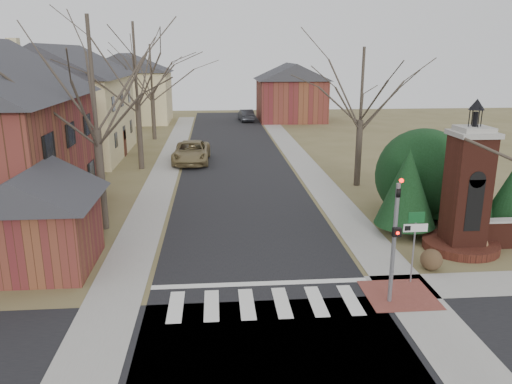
{
  "coord_description": "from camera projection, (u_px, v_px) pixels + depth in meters",
  "views": [
    {
      "loc": [
        -1.56,
        -14.47,
        8.26
      ],
      "look_at": [
        0.14,
        6.0,
        2.5
      ],
      "focal_mm": 35.0,
      "sensor_mm": 36.0,
      "label": 1
    }
  ],
  "objects": [
    {
      "name": "house_distant_left",
      "position": [
        127.0,
        87.0,
        60.19
      ],
      "size": [
        10.8,
        8.8,
        8.53
      ],
      "color": "beige",
      "rests_on": "ground"
    },
    {
      "name": "bare_tree_3",
      "position": [
        363.0,
        79.0,
        30.38
      ],
      "size": [
        7.0,
        7.0,
        9.7
      ],
      "color": "#473D33",
      "rests_on": "ground"
    },
    {
      "name": "traffic_signal_pole",
      "position": [
        395.0,
        231.0,
        16.43
      ],
      "size": [
        0.28,
        0.41,
        4.5
      ],
      "color": "slate",
      "rests_on": "ground"
    },
    {
      "name": "house_distant_right",
      "position": [
        291.0,
        91.0,
        61.94
      ],
      "size": [
        8.8,
        8.8,
        7.3
      ],
      "color": "brown",
      "rests_on": "ground"
    },
    {
      "name": "main_street",
      "position": [
        236.0,
        167.0,
        37.35
      ],
      "size": [
        8.0,
        70.0,
        0.01
      ],
      "primitive_type": "cube",
      "color": "black",
      "rests_on": "ground"
    },
    {
      "name": "stop_bar",
      "position": [
        260.0,
        284.0,
        18.44
      ],
      "size": [
        8.0,
        0.35,
        0.02
      ],
      "primitive_type": "cube",
      "color": "silver",
      "rests_on": "ground"
    },
    {
      "name": "sidewalk_left",
      "position": [
        166.0,
        168.0,
        36.93
      ],
      "size": [
        2.0,
        60.0,
        0.02
      ],
      "primitive_type": "cube",
      "color": "gray",
      "rests_on": "ground"
    },
    {
      "name": "pickup_truck",
      "position": [
        191.0,
        152.0,
        38.61
      ],
      "size": [
        2.89,
        5.94,
        1.63
      ],
      "primitive_type": "imported",
      "rotation": [
        0.0,
        0.0,
        -0.03
      ],
      "color": "olive",
      "rests_on": "ground"
    },
    {
      "name": "evergreen_mass",
      "position": [
        423.0,
        172.0,
        25.42
      ],
      "size": [
        4.8,
        4.8,
        4.8
      ],
      "primitive_type": "sphere",
      "color": "black",
      "rests_on": "ground"
    },
    {
      "name": "bare_tree_2",
      "position": [
        151.0,
        66.0,
        47.33
      ],
      "size": [
        7.35,
        7.35,
        10.19
      ],
      "color": "#473D33",
      "rests_on": "ground"
    },
    {
      "name": "crosswalk_zone",
      "position": [
        264.0,
        303.0,
        17.0
      ],
      "size": [
        8.0,
        2.2,
        0.02
      ],
      "primitive_type": "cube",
      "color": "silver",
      "rests_on": "ground"
    },
    {
      "name": "house_stucco_left",
      "position": [
        64.0,
        100.0,
        39.82
      ],
      "size": [
        9.8,
        12.8,
        9.28
      ],
      "color": "beige",
      "rests_on": "ground"
    },
    {
      "name": "dry_shrub_right",
      "position": [
        479.0,
        244.0,
        21.33
      ],
      "size": [
        0.7,
        0.7,
        0.7
      ],
      "primitive_type": "sphere",
      "color": "brown",
      "rests_on": "ground"
    },
    {
      "name": "bare_tree_0",
      "position": [
        91.0,
        66.0,
        22.24
      ],
      "size": [
        8.05,
        8.05,
        11.15
      ],
      "color": "#473D33",
      "rests_on": "ground"
    },
    {
      "name": "brick_gate_monument",
      "position": [
        466.0,
        201.0,
        21.16
      ],
      "size": [
        3.2,
        3.2,
        6.47
      ],
      "color": "#4D2016",
      "rests_on": "ground"
    },
    {
      "name": "cross_street",
      "position": [
        278.0,
        372.0,
        13.36
      ],
      "size": [
        120.0,
        8.0,
        0.01
      ],
      "primitive_type": "cube",
      "color": "black",
      "rests_on": "ground"
    },
    {
      "name": "distant_car",
      "position": [
        246.0,
        115.0,
        61.99
      ],
      "size": [
        1.93,
        4.57,
        1.47
      ],
      "primitive_type": "imported",
      "rotation": [
        0.0,
        0.0,
        3.23
      ],
      "color": "#2C2E33",
      "rests_on": "ground"
    },
    {
      "name": "dry_shrub_left",
      "position": [
        431.0,
        260.0,
        19.54
      ],
      "size": [
        0.85,
        0.85,
        0.85
      ],
      "primitive_type": "sphere",
      "color": "#4C3823",
      "rests_on": "ground"
    },
    {
      "name": "curb_apron",
      "position": [
        399.0,
        295.0,
        17.58
      ],
      "size": [
        2.4,
        2.4,
        0.02
      ],
      "primitive_type": "cube",
      "color": "brown",
      "rests_on": "ground"
    },
    {
      "name": "sign_post",
      "position": [
        415.0,
        233.0,
        18.06
      ],
      "size": [
        0.9,
        0.07,
        2.75
      ],
      "color": "slate",
      "rests_on": "ground"
    },
    {
      "name": "evergreen_near",
      "position": [
        407.0,
        187.0,
        22.91
      ],
      "size": [
        2.8,
        2.8,
        4.1
      ],
      "color": "#473D33",
      "rests_on": "ground"
    },
    {
      "name": "garage_left",
      "position": [
        36.0,
        214.0,
        19.26
      ],
      "size": [
        4.8,
        4.8,
        4.29
      ],
      "color": "brown",
      "rests_on": "ground"
    },
    {
      "name": "bare_tree_1",
      "position": [
        135.0,
        56.0,
        34.62
      ],
      "size": [
        8.4,
        8.4,
        11.64
      ],
      "color": "#473D33",
      "rests_on": "ground"
    },
    {
      "name": "sidewalk_right_main",
      "position": [
        305.0,
        165.0,
        37.76
      ],
      "size": [
        2.0,
        60.0,
        0.02
      ],
      "primitive_type": "cube",
      "color": "gray",
      "rests_on": "ground"
    },
    {
      "name": "evergreen_mid",
      "position": [
        464.0,
        173.0,
        24.24
      ],
      "size": [
        3.4,
        3.4,
        4.7
      ],
      "color": "#473D33",
      "rests_on": "ground"
    },
    {
      "name": "ground",
      "position": [
        267.0,
        315.0,
        16.24
      ],
      "size": [
        120.0,
        120.0,
        0.0
      ],
      "primitive_type": "plane",
      "color": "brown",
      "rests_on": "ground"
    }
  ]
}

